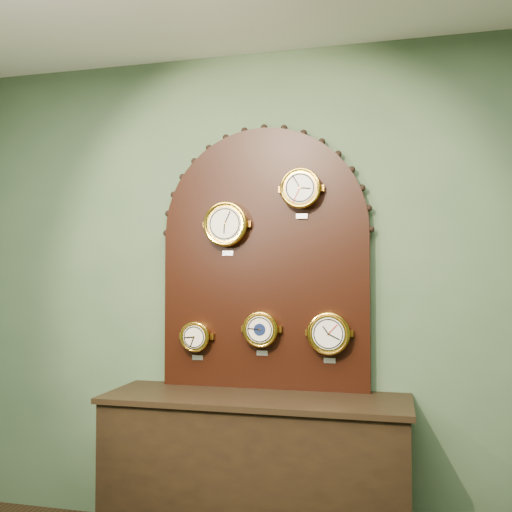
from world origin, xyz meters
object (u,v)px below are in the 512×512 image
(shop_counter, at_px, (255,477))
(barometer, at_px, (261,329))
(arabic_clock, at_px, (301,189))
(tide_clock, at_px, (329,333))
(display_board, at_px, (264,249))
(roman_clock, at_px, (226,224))
(hygrometer, at_px, (196,336))

(shop_counter, bearing_deg, barometer, 91.48)
(arabic_clock, distance_m, tide_clock, 0.82)
(display_board, height_order, barometer, display_board)
(roman_clock, height_order, barometer, roman_clock)
(shop_counter, bearing_deg, arabic_clock, 34.18)
(roman_clock, relative_size, tide_clock, 1.08)
(roman_clock, relative_size, hygrometer, 1.35)
(arabic_clock, bearing_deg, display_board, 163.55)
(tide_clock, bearing_deg, barometer, 179.90)
(arabic_clock, bearing_deg, hygrometer, 179.87)
(barometer, bearing_deg, hygrometer, 179.87)
(arabic_clock, bearing_deg, tide_clock, -0.06)
(shop_counter, distance_m, tide_clock, 0.86)
(shop_counter, bearing_deg, display_board, 90.00)
(hygrometer, height_order, tide_clock, tide_clock)
(roman_clock, bearing_deg, arabic_clock, 0.10)
(display_board, xyz_separation_m, roman_clock, (-0.21, -0.07, 0.14))
(display_board, distance_m, hygrometer, 0.64)
(display_board, bearing_deg, arabic_clock, -16.45)
(shop_counter, bearing_deg, tide_clock, 22.01)
(tide_clock, bearing_deg, roman_clock, -179.94)
(display_board, distance_m, tide_clock, 0.61)
(hygrometer, relative_size, barometer, 0.90)
(shop_counter, height_order, tide_clock, tide_clock)
(shop_counter, height_order, barometer, barometer)
(arabic_clock, xyz_separation_m, barometer, (-0.23, 0.00, -0.79))
(display_board, xyz_separation_m, tide_clock, (0.38, -0.07, -0.47))
(barometer, bearing_deg, shop_counter, -88.52)
(shop_counter, distance_m, display_board, 1.25)
(arabic_clock, height_order, hygrometer, arabic_clock)
(shop_counter, relative_size, tide_clock, 5.60)
(roman_clock, height_order, arabic_clock, arabic_clock)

